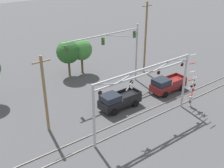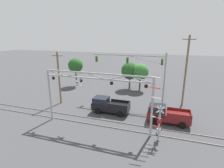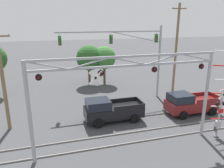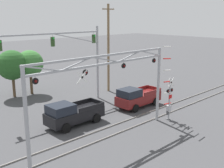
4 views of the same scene
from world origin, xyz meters
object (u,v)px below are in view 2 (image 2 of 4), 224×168
background_tree_beyond_span (76,66)px  crossing_signal_mast (158,122)px  pickup_truck_following (166,115)px  background_tree_far_left_verge (130,71)px  utility_pole_left (59,77)px  background_tree_far_right_verge (140,72)px  crossing_gantry (96,90)px  utility_pole_right (186,71)px  pickup_truck_lead (109,105)px  traffic_signal_span (146,69)px

background_tree_beyond_span → crossing_signal_mast: bearing=-40.8°
pickup_truck_following → background_tree_far_left_verge: 14.52m
utility_pole_left → background_tree_far_right_verge: bearing=44.7°
crossing_gantry → background_tree_beyond_span: 18.40m
background_tree_far_left_verge → background_tree_far_right_verge: bearing=-5.8°
utility_pole_left → utility_pole_right: (18.18, 5.15, 1.18)m
utility_pole_left → crossing_signal_mast: bearing=-20.8°
pickup_truck_lead → background_tree_far_right_verge: size_ratio=0.98×
pickup_truck_lead → pickup_truck_following: same height
utility_pole_right → traffic_signal_span: bearing=-166.7°
background_tree_far_right_verge → crossing_gantry: bearing=-98.6°
background_tree_far_left_verge → background_tree_beyond_span: bearing=-174.2°
pickup_truck_lead → utility_pole_right: 12.32m
crossing_signal_mast → traffic_signal_span: (-2.70, 9.61, 3.43)m
utility_pole_left → background_tree_far_right_verge: size_ratio=1.55×
background_tree_far_right_verge → crossing_signal_mast: bearing=-74.5°
utility_pole_right → background_tree_far_right_verge: 9.41m
pickup_truck_lead → utility_pole_left: utility_pole_left is taller
crossing_gantry → traffic_signal_span: size_ratio=1.11×
crossing_signal_mast → background_tree_far_right_verge: bearing=105.5°
background_tree_far_left_verge → pickup_truck_lead: bearing=-91.3°
traffic_signal_span → pickup_truck_lead: size_ratio=2.21×
traffic_signal_span → pickup_truck_following: traffic_signal_span is taller
crossing_gantry → traffic_signal_span: bearing=64.7°
traffic_signal_span → pickup_truck_following: (3.43, -5.27, -4.54)m
crossing_signal_mast → utility_pole_left: bearing=159.2°
traffic_signal_span → background_tree_far_left_verge: (-3.93, 6.98, -1.90)m
crossing_gantry → background_tree_beyond_span: (-10.96, 14.78, -0.25)m
background_tree_beyond_span → background_tree_far_left_verge: size_ratio=1.09×
crossing_gantry → pickup_truck_lead: bearing=89.5°
utility_pole_left → background_tree_far_left_verge: size_ratio=1.50×
crossing_gantry → background_tree_beyond_span: bearing=126.6°
pickup_truck_following → crossing_gantry: bearing=-154.3°
background_tree_beyond_span → background_tree_far_right_verge: size_ratio=1.12×
traffic_signal_span → utility_pole_left: bearing=-163.1°
crossing_signal_mast → pickup_truck_following: crossing_signal_mast is taller
background_tree_far_right_verge → utility_pole_left: bearing=-135.3°
pickup_truck_following → utility_pole_right: (2.20, 6.59, 4.33)m
crossing_gantry → utility_pole_right: bearing=46.2°
background_tree_beyond_span → crossing_gantry: bearing=-53.4°
utility_pole_right → background_tree_beyond_span: utility_pole_right is taller
background_tree_far_right_verge → pickup_truck_lead: bearing=-101.5°
traffic_signal_span → utility_pole_right: (5.62, 1.33, -0.21)m
traffic_signal_span → utility_pole_right: size_ratio=1.08×
crossing_gantry → background_tree_far_left_verge: (0.31, 15.93, -0.87)m
pickup_truck_following → background_tree_beyond_span: bearing=149.2°
utility_pole_right → background_tree_far_left_verge: 11.22m
pickup_truck_following → utility_pole_right: 8.19m
utility_pole_left → background_tree_beyond_span: bearing=105.3°
crossing_signal_mast → utility_pole_right: (2.93, 10.93, 3.23)m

